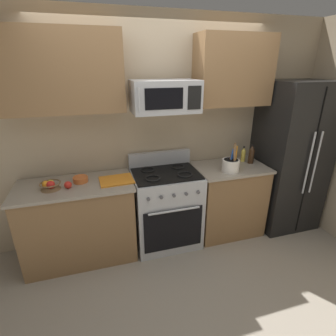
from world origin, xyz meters
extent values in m
plane|color=gray|center=(0.00, 0.00, 0.00)|extent=(16.00, 16.00, 0.00)
cube|color=tan|center=(0.00, 0.98, 1.30)|extent=(8.00, 0.10, 2.60)
cube|color=olive|center=(-0.99, 0.61, 0.44)|extent=(1.15, 0.56, 0.88)
cube|color=gray|center=(-0.99, 0.61, 0.90)|extent=(1.19, 0.60, 0.03)
cube|color=#B2B5BA|center=(0.00, 0.61, 0.46)|extent=(0.76, 0.60, 0.91)
cube|color=black|center=(0.00, 0.31, 0.36)|extent=(0.67, 0.01, 0.51)
cylinder|color=#B2B5BA|center=(0.00, 0.28, 0.62)|extent=(0.57, 0.02, 0.02)
cube|color=black|center=(0.00, 0.61, 0.92)|extent=(0.73, 0.54, 0.02)
cube|color=#B2B5BA|center=(0.00, 0.88, 1.00)|extent=(0.76, 0.06, 0.18)
torus|color=black|center=(-0.18, 0.49, 0.93)|extent=(0.17, 0.17, 0.02)
torus|color=black|center=(0.18, 0.49, 0.93)|extent=(0.17, 0.17, 0.02)
torus|color=black|center=(-0.18, 0.74, 0.93)|extent=(0.17, 0.17, 0.02)
torus|color=black|center=(0.18, 0.74, 0.93)|extent=(0.17, 0.17, 0.02)
cylinder|color=#4C4C51|center=(-0.27, 0.30, 0.79)|extent=(0.04, 0.02, 0.04)
cylinder|color=#4C4C51|center=(-0.14, 0.30, 0.79)|extent=(0.04, 0.02, 0.04)
cylinder|color=#4C4C51|center=(0.00, 0.30, 0.79)|extent=(0.04, 0.02, 0.04)
cylinder|color=#4C4C51|center=(0.14, 0.30, 0.79)|extent=(0.04, 0.02, 0.04)
cylinder|color=#4C4C51|center=(0.27, 0.30, 0.79)|extent=(0.04, 0.02, 0.04)
cube|color=olive|center=(0.83, 0.61, 0.44)|extent=(0.83, 0.56, 0.88)
cube|color=gray|center=(0.83, 0.61, 0.90)|extent=(0.87, 0.60, 0.03)
cube|color=black|center=(1.66, 0.60, 0.95)|extent=(0.77, 0.67, 1.90)
cube|color=black|center=(1.66, 0.26, 0.95)|extent=(0.01, 0.01, 1.80)
cylinder|color=#B2B5BA|center=(1.61, 0.23, 1.00)|extent=(0.02, 0.02, 0.76)
cylinder|color=#B2B5BA|center=(1.71, 0.23, 1.00)|extent=(0.02, 0.02, 0.76)
cube|color=#B2B5BA|center=(0.00, 0.64, 1.76)|extent=(0.68, 0.40, 0.32)
cube|color=black|center=(-0.06, 0.44, 1.76)|extent=(0.38, 0.01, 0.20)
cube|color=black|center=(0.25, 0.44, 1.76)|extent=(0.14, 0.01, 0.22)
cylinder|color=#B2B5BA|center=(-0.31, 0.41, 1.76)|extent=(0.02, 0.02, 0.22)
cube|color=olive|center=(-0.99, 0.76, 2.00)|extent=(1.18, 0.34, 0.75)
cube|color=olive|center=(0.83, 0.76, 2.00)|extent=(0.86, 0.34, 0.75)
cylinder|color=white|center=(0.74, 0.48, 0.98)|extent=(0.20, 0.20, 0.14)
cylinder|color=black|center=(0.74, 0.48, 0.99)|extent=(0.16, 0.16, 0.12)
cylinder|color=orange|center=(0.78, 0.46, 1.08)|extent=(0.03, 0.05, 0.29)
cylinder|color=olive|center=(0.75, 0.43, 1.09)|extent=(0.06, 0.03, 0.31)
cylinder|color=olive|center=(0.75, 0.49, 1.10)|extent=(0.07, 0.05, 0.31)
cylinder|color=blue|center=(0.74, 0.48, 1.06)|extent=(0.04, 0.04, 0.25)
cylinder|color=black|center=(0.77, 0.52, 1.08)|extent=(0.06, 0.04, 0.28)
cylinder|color=blue|center=(0.78, 0.50, 1.06)|extent=(0.06, 0.07, 0.24)
cone|color=brown|center=(-1.20, 0.57, 0.94)|extent=(0.19, 0.19, 0.06)
torus|color=brown|center=(-1.20, 0.57, 0.97)|extent=(0.20, 0.20, 0.01)
sphere|color=red|center=(-1.19, 0.54, 0.97)|extent=(0.08, 0.08, 0.08)
sphere|color=orange|center=(-1.24, 0.56, 0.97)|extent=(0.08, 0.08, 0.08)
sphere|color=yellow|center=(-1.20, 0.58, 0.97)|extent=(0.07, 0.07, 0.07)
sphere|color=red|center=(-1.04, 0.54, 0.95)|extent=(0.07, 0.07, 0.07)
cube|color=orange|center=(-0.56, 0.58, 0.92)|extent=(0.36, 0.30, 0.02)
cylinder|color=#382314|center=(1.12, 0.65, 1.00)|extent=(0.07, 0.07, 0.18)
cone|color=#382314|center=(1.12, 0.65, 1.11)|extent=(0.06, 0.06, 0.05)
cylinder|color=black|center=(1.12, 0.65, 1.15)|extent=(0.03, 0.03, 0.01)
cylinder|color=gold|center=(1.06, 0.73, 0.98)|extent=(0.05, 0.05, 0.14)
cone|color=gold|center=(1.06, 0.73, 1.07)|extent=(0.05, 0.05, 0.04)
cylinder|color=black|center=(1.06, 0.73, 1.10)|extent=(0.02, 0.02, 0.01)
cylinder|color=#D1662D|center=(-0.92, 0.66, 0.94)|extent=(0.15, 0.15, 0.05)
torus|color=#D1662D|center=(-0.92, 0.66, 0.96)|extent=(0.16, 0.16, 0.01)
camera|label=1|loc=(-0.73, -1.97, 2.06)|focal=27.50mm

